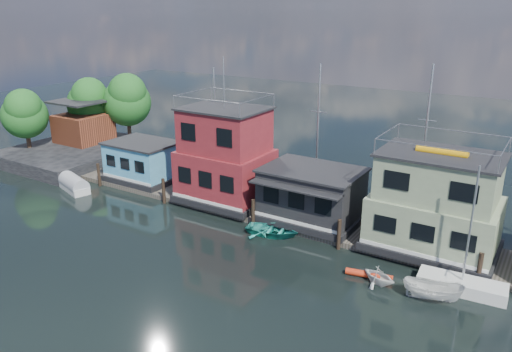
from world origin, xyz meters
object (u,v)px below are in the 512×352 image
Objects in this scene: houseboat_green at (435,205)px; dinghy_white at (379,275)px; tarp_runabout at (74,185)px; red_kayak at (369,275)px; day_sailer at (462,285)px; houseboat_dark at (312,195)px; motorboat at (433,291)px; houseboat_blue at (143,161)px; houseboat_red at (225,157)px; dinghy_teal at (272,230)px.

houseboat_green is 3.85× the size of dinghy_white.
tarp_runabout is 1.43× the size of red_kayak.
dinghy_white is 0.28× the size of day_sailer.
houseboat_green reaches higher than houseboat_dark.
houseboat_green is 6.78m from motorboat.
tarp_runabout is at bearing -129.43° from houseboat_blue.
houseboat_red is 3.02× the size of dinghy_teal.
dinghy_teal is (-8.87, 2.44, -0.17)m from dinghy_white.
motorboat is (18.61, -5.92, -3.46)m from houseboat_red.
houseboat_green is at bearing 120.77° from day_sailer.
dinghy_white is at bearing -20.55° from houseboat_red.
motorboat is at bearing -18.49° from red_kayak.
houseboat_dark is at bearing 30.45° from tarp_runabout.
houseboat_dark is (17.50, -0.02, 0.21)m from houseboat_blue.
houseboat_dark is at bearing 157.00° from day_sailer.
houseboat_blue is 0.82× the size of day_sailer.
motorboat is (3.94, -0.52, 0.44)m from red_kayak.
day_sailer is (13.29, -0.64, 0.04)m from dinghy_teal.
dinghy_white reaches higher than dinghy_teal.
day_sailer is at bearing -18.48° from houseboat_dark.
motorboat is at bearing -11.89° from houseboat_blue.
houseboat_blue is 25.60m from dinghy_white.
dinghy_white is at bearing 15.95° from tarp_runabout.
motorboat is at bearing -76.24° from dinghy_white.
houseboat_red reaches higher than red_kayak.
houseboat_dark reaches higher than motorboat.
houseboat_red reaches higher than houseboat_dark.
day_sailer is at bearing -104.73° from dinghy_teal.
houseboat_green reaches higher than dinghy_teal.
tarp_runabout is 28.90m from dinghy_white.
houseboat_red is at bearing 148.82° from red_kayak.
dinghy_white is 0.76× the size of red_kayak.
houseboat_dark is 12.60m from day_sailer.
houseboat_red reaches higher than motorboat.
day_sailer reaches higher than red_kayak.
tarp_runabout reaches higher than dinghy_teal.
houseboat_dark is 0.95× the size of day_sailer.
tarp_runabout is (-30.50, -4.86, -2.97)m from houseboat_green.
houseboat_green is at bearing 0.12° from houseboat_dark.
houseboat_red reaches higher than dinghy_teal.
motorboat is at bearing -126.09° from day_sailer.
tarp_runabout is at bearing -170.94° from houseboat_green.
dinghy_white is 0.89m from red_kayak.
tarp_runabout is at bearing 177.03° from day_sailer.
dinghy_white is (7.39, -5.75, -1.84)m from houseboat_dark.
tarp_runabout is 1.23× the size of motorboat.
houseboat_red reaches higher than day_sailer.
motorboat is (32.11, -1.05, 0.07)m from tarp_runabout.
day_sailer is at bearing 19.29° from tarp_runabout.
houseboat_red is at bearing 164.16° from day_sailer.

